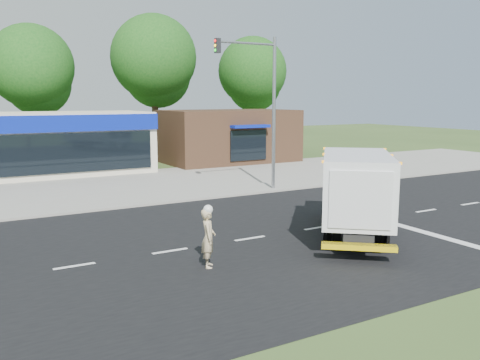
% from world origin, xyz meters
% --- Properties ---
extents(ground, '(120.00, 120.00, 0.00)m').
position_xyz_m(ground, '(0.00, 0.00, 0.00)').
color(ground, '#385123').
rests_on(ground, ground).
extents(road_asphalt, '(60.00, 14.00, 0.02)m').
position_xyz_m(road_asphalt, '(0.00, 0.00, 0.00)').
color(road_asphalt, black).
rests_on(road_asphalt, ground).
extents(sidewalk, '(60.00, 2.40, 0.12)m').
position_xyz_m(sidewalk, '(0.00, 8.20, 0.06)').
color(sidewalk, gray).
rests_on(sidewalk, ground).
extents(parking_apron, '(60.00, 9.00, 0.02)m').
position_xyz_m(parking_apron, '(0.00, 14.00, 0.01)').
color(parking_apron, gray).
rests_on(parking_apron, ground).
extents(lane_markings, '(55.20, 7.00, 0.01)m').
position_xyz_m(lane_markings, '(1.35, -1.35, 0.02)').
color(lane_markings, silver).
rests_on(lane_markings, road_asphalt).
extents(ems_box_truck, '(5.98, 6.61, 3.03)m').
position_xyz_m(ems_box_truck, '(0.52, -1.41, 1.75)').
color(ems_box_truck, black).
rests_on(ems_box_truck, ground).
extents(emergency_worker, '(0.66, 0.76, 1.86)m').
position_xyz_m(emergency_worker, '(-5.60, -1.99, 0.91)').
color(emergency_worker, '#C9B086').
rests_on(emergency_worker, ground).
extents(retail_strip_mall, '(18.00, 6.20, 4.00)m').
position_xyz_m(retail_strip_mall, '(-9.00, 19.93, 2.01)').
color(retail_strip_mall, beige).
rests_on(retail_strip_mall, ground).
extents(brown_storefront, '(10.00, 6.70, 4.00)m').
position_xyz_m(brown_storefront, '(7.00, 19.98, 2.00)').
color(brown_storefront, '#382316').
rests_on(brown_storefront, ground).
extents(traffic_signal_pole, '(3.51, 0.25, 8.00)m').
position_xyz_m(traffic_signal_pole, '(2.35, 7.60, 4.92)').
color(traffic_signal_pole, gray).
rests_on(traffic_signal_pole, ground).
extents(background_trees, '(36.77, 7.39, 12.10)m').
position_xyz_m(background_trees, '(-0.85, 28.16, 7.38)').
color(background_trees, '#332114').
rests_on(background_trees, ground).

